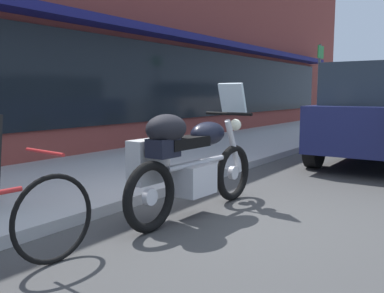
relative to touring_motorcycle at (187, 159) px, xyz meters
The scene contains 5 objects.
ground_plane 0.80m from the touring_motorcycle, 53.76° to the right, with size 80.00×80.00×0.00m, color #3D3D3D.
storefront_building 8.76m from the touring_motorcycle, 28.29° to the left, with size 22.25×0.90×6.10m.
sidewalk_curb 9.60m from the touring_motorcycle, 13.75° to the left, with size 30.00×3.13×0.12m.
touring_motorcycle is the anchor object (origin of this frame).
parking_sign_pole 7.73m from the touring_motorcycle, ahead, with size 0.44×0.07×2.44m.
Camera 1 is at (-3.88, -2.07, 1.30)m, focal length 39.47 mm.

